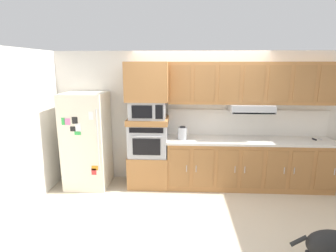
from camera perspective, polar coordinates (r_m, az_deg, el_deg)
The scene contains 15 objects.
ground_plane at distance 4.59m, azimuth 7.02°, elevation -16.44°, with size 9.60×9.60×0.00m, color beige.
back_kitchen_wall at distance 5.21m, azimuth 6.58°, elevation 1.85°, with size 6.20×0.12×2.50m, color silver.
side_panel_left at distance 4.80m, azimuth -28.08°, elevation -0.60°, with size 0.12×7.10×2.50m, color silver.
refrigerator at distance 5.17m, azimuth -16.96°, elevation -2.94°, with size 0.76×0.73×1.76m.
oven_base_cabinet at distance 5.16m, azimuth -4.09°, elevation -9.23°, with size 0.74×0.62×0.60m, color #A8703D.
built_in_oven at distance 4.96m, azimuth -4.21°, elevation -2.81°, with size 0.70×0.62×0.60m.
appliance_mid_shelf at distance 4.88m, azimuth -4.27°, elevation 1.15°, with size 0.74×0.62×0.10m, color #A8703D.
microwave at distance 4.84m, azimuth -4.32°, elevation 3.57°, with size 0.64×0.54×0.32m.
appliance_upper_cabinet at distance 4.79m, azimuth -4.42°, elevation 9.49°, with size 0.74×0.62×0.68m, color #A8703D.
lower_cabinet_run at distance 5.22m, azimuth 16.71°, elevation -7.86°, with size 2.97×0.63×0.88m.
countertop_slab at distance 5.08m, azimuth 17.03°, elevation -2.99°, with size 3.01×0.64×0.04m, color beige.
backsplash_panel at distance 5.29m, azimuth 16.49°, elevation 0.68°, with size 3.01×0.02×0.50m, color silver.
upper_cabinet_with_hood at distance 5.03m, azimuth 17.47°, elevation 8.45°, with size 2.97×0.48×0.88m.
screwdriver at distance 5.51m, azimuth 28.93°, elevation -2.49°, with size 0.15×0.14×0.03m.
electric_kettle at distance 4.84m, azimuth 3.12°, elevation -1.56°, with size 0.17×0.17×0.24m.
Camera 1 is at (-0.33, -3.99, 2.26)m, focal length 28.46 mm.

